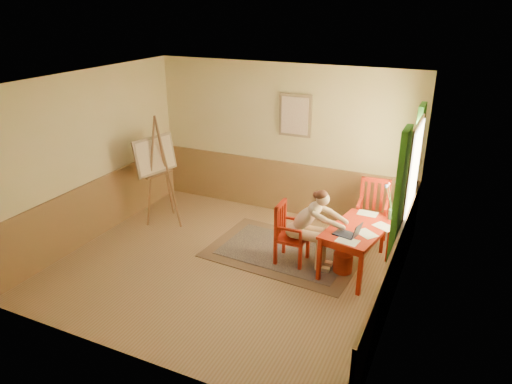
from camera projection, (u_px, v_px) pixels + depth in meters
The scene contains 14 objects.
room at pixel (224, 180), 6.76m from camera, with size 5.04×4.54×2.84m.
wainscot at pixel (249, 215), 7.77m from camera, with size 5.00×4.50×1.00m.
window at pixel (409, 184), 6.77m from camera, with size 0.12×2.01×2.20m.
wall_portrait at pixel (295, 116), 8.33m from camera, with size 0.60×0.05×0.76m.
rug at pixel (284, 252), 7.63m from camera, with size 2.50×1.75×0.02m.
table at pixel (357, 233), 6.89m from camera, with size 0.93×1.31×0.72m.
chair_left at pixel (289, 233), 7.20m from camera, with size 0.46×0.44×0.97m.
chair_back at pixel (372, 213), 7.74m from camera, with size 0.53×0.55×1.10m.
figure at pixel (310, 224), 7.01m from camera, with size 0.94×0.41×1.27m.
laptop at pixel (349, 233), 6.60m from camera, with size 0.41×0.29×0.22m.
papers at pixel (367, 228), 6.84m from camera, with size 0.72×1.26×0.00m.
vase at pixel (393, 202), 7.04m from camera, with size 0.29×0.28×0.60m.
wastebasket at pixel (343, 263), 7.04m from camera, with size 0.29×0.29×0.31m, color #A32F19.
easel at pixel (157, 160), 8.35m from camera, with size 0.74×0.88×1.98m.
Camera 1 is at (3.07, -5.55, 3.80)m, focal length 33.04 mm.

